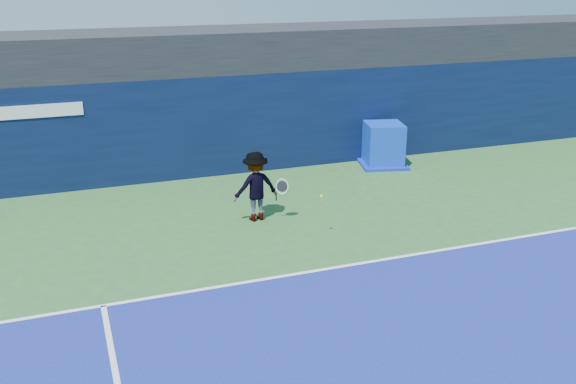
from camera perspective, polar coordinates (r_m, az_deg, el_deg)
name	(u,v)px	position (r m, az deg, el deg)	size (l,w,h in m)	color
ground	(421,339)	(11.42, 11.75, -12.66)	(80.00, 80.00, 0.00)	#2E612B
baseline	(347,266)	(13.72, 5.26, -6.53)	(24.00, 0.10, 0.01)	white
stadium_band	(235,48)	(20.48, -4.72, 12.62)	(36.00, 3.00, 1.20)	black
back_wall_assembly	(246,121)	(19.89, -3.79, 6.30)	(36.00, 1.03, 3.00)	black
equipment_cart	(383,146)	(20.57, 8.48, 4.04)	(1.71, 1.71, 1.36)	#0D32BD
tennis_player	(256,186)	(15.82, -2.90, 0.50)	(1.35, 0.77, 1.75)	white
tennis_ball	(322,196)	(14.73, 3.00, -0.37)	(0.07, 0.07, 0.07)	#E6F51B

